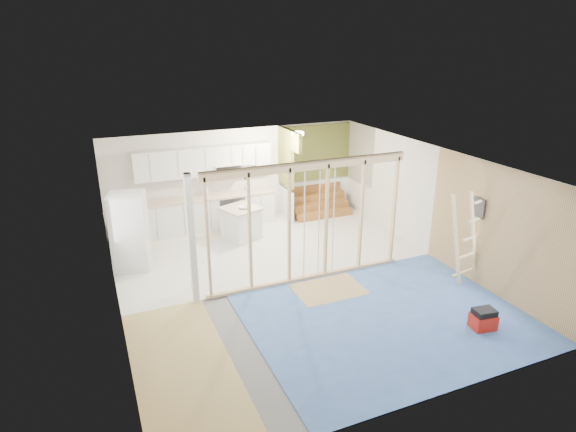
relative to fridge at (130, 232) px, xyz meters
name	(u,v)px	position (x,y,z in m)	size (l,w,h in m)	color
room	(295,225)	(3.04, -2.02, 0.43)	(7.01, 8.01, 2.61)	slate
floor_overlays	(296,280)	(3.12, -1.96, -0.86)	(7.00, 8.00, 0.03)	silver
stud_frame	(285,213)	(2.83, -2.02, 0.70)	(4.66, 0.14, 2.60)	tan
base_cabinets	(184,220)	(1.43, 1.34, -0.40)	(4.45, 2.24, 0.93)	white
upper_cabinets	(206,162)	(2.20, 1.79, 0.95)	(3.60, 0.41, 0.85)	white
green_partition	(308,184)	(5.09, 1.63, 0.07)	(2.25, 1.51, 2.60)	olive
pot_rack	(249,171)	(2.74, -0.13, 1.12)	(0.52, 0.52, 0.72)	black
sheathing_panel	(501,234)	(6.52, -4.02, 0.43)	(0.02, 4.00, 2.60)	tan
electrical_panel	(479,208)	(6.47, -3.42, 0.78)	(0.04, 0.30, 0.40)	#3D3D42
ceiling_light	(298,134)	(4.44, 0.98, 1.67)	(0.32, 0.32, 0.08)	#FFEABF
fridge	(130,232)	(0.00, 0.00, 0.00)	(0.91, 0.89, 1.74)	silver
island	(241,223)	(2.75, 0.68, -0.45)	(1.12, 1.12, 0.84)	white
bowl	(244,207)	(2.80, 0.58, 0.00)	(0.24, 0.24, 0.06)	silver
soap_bottle_a	(206,190)	(2.13, 1.70, 0.21)	(0.11, 0.12, 0.30)	#B7BACC
soap_bottle_b	(246,187)	(3.26, 1.78, 0.15)	(0.08, 0.08, 0.18)	silver
toolbox	(483,320)	(5.40, -4.93, -0.68)	(0.45, 0.36, 0.39)	#AC190F
ladder	(467,239)	(6.22, -3.49, 0.16)	(1.09, 0.08, 2.02)	beige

